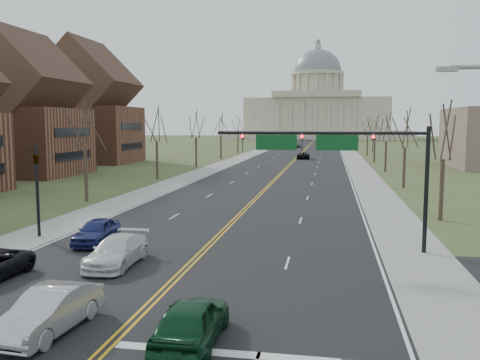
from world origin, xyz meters
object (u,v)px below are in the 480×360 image
at_px(car_sb_inner_lead, 50,311).
at_px(car_sb_outer_second, 97,231).
at_px(signal_mast, 336,151).
at_px(car_far_sb, 298,146).
at_px(signal_left, 37,180).
at_px(car_far_nb, 303,155).
at_px(car_sb_inner_second, 117,251).
at_px(car_nb_inner_lead, 192,321).

height_order(car_sb_inner_lead, car_sb_outer_second, car_sb_inner_lead).
xyz_separation_m(signal_mast, car_far_sb, (-9.98, 126.27, -5.08)).
height_order(signal_left, car_far_nb, signal_left).
height_order(signal_left, car_sb_inner_second, signal_left).
distance_m(car_nb_inner_lead, car_far_sb, 140.37).
height_order(car_nb_inner_lead, car_sb_outer_second, car_nb_inner_lead).
distance_m(signal_left, car_sb_outer_second, 5.59).
bearing_deg(car_sb_inner_second, car_sb_inner_lead, -82.62).
bearing_deg(car_sb_outer_second, car_nb_inner_lead, -56.72).
relative_size(signal_left, car_sb_outer_second, 1.33).
relative_size(car_sb_outer_second, car_far_nb, 0.81).
height_order(signal_left, car_sb_outer_second, signal_left).
distance_m(car_sb_inner_second, car_sb_outer_second, 5.37).
xyz_separation_m(signal_left, car_nb_inner_lead, (14.19, -14.01, -2.90)).
bearing_deg(car_far_nb, signal_mast, 93.70).
distance_m(car_sb_inner_second, car_far_nb, 82.88).
bearing_deg(car_sb_inner_lead, car_sb_inner_second, 102.52).
relative_size(signal_mast, signal_left, 2.02).
distance_m(car_sb_inner_lead, car_sb_outer_second, 13.52).
bearing_deg(signal_left, signal_mast, -0.00).
height_order(car_sb_inner_second, car_far_sb, car_sb_inner_second).
bearing_deg(signal_left, car_far_sb, 85.94).
distance_m(signal_left, car_sb_inner_lead, 16.88).
bearing_deg(signal_mast, signal_left, 180.00).
xyz_separation_m(car_sb_inner_lead, car_far_nb, (4.10, 91.18, -0.01)).
bearing_deg(car_sb_outer_second, signal_mast, 1.24).
bearing_deg(signal_left, car_far_nb, 80.36).
relative_size(car_sb_inner_lead, car_far_sb, 1.20).
height_order(signal_left, car_nb_inner_lead, signal_left).
relative_size(signal_mast, car_sb_inner_lead, 2.57).
bearing_deg(car_sb_inner_lead, car_far_sb, 94.42).
relative_size(signal_mast, car_nb_inner_lead, 2.59).
relative_size(car_sb_inner_lead, car_far_nb, 0.85).
height_order(signal_left, car_sb_inner_lead, signal_left).
xyz_separation_m(car_sb_inner_second, car_far_sb, (1.16, 131.76, -0.08)).
bearing_deg(car_sb_outer_second, car_sb_inner_lead, -74.46).
bearing_deg(car_far_nb, car_sb_inner_lead, 86.80).
xyz_separation_m(signal_left, car_far_nb, (13.12, 77.21, -2.93)).
height_order(signal_mast, car_sb_inner_lead, signal_mast).
height_order(signal_left, car_far_sb, signal_left).
xyz_separation_m(car_sb_inner_second, car_far_nb, (5.31, 82.71, 0.03)).
height_order(car_sb_inner_second, car_sb_outer_second, car_sb_outer_second).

